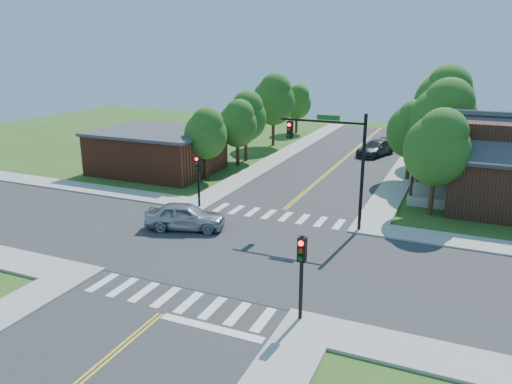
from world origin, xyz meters
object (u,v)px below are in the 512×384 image
at_px(signal_mast_ne, 335,151).
at_px(signal_pole_se, 301,262).
at_px(signal_pole_nw, 198,171).
at_px(car_dgrey, 376,148).
at_px(car_silver, 185,217).

bearing_deg(signal_mast_ne, signal_pole_se, -81.44).
height_order(signal_mast_ne, signal_pole_se, signal_mast_ne).
xyz_separation_m(signal_pole_nw, car_dgrey, (8.13, 21.81, -1.90)).
bearing_deg(signal_pole_nw, signal_pole_se, -45.00).
height_order(signal_mast_ne, car_dgrey, signal_mast_ne).
xyz_separation_m(car_silver, car_dgrey, (6.82, 25.74, -0.07)).
xyz_separation_m(signal_pole_se, car_silver, (-9.90, 7.27, -1.83)).
relative_size(signal_mast_ne, car_dgrey, 1.28).
bearing_deg(signal_pole_se, signal_mast_ne, 98.56).
height_order(signal_pole_se, car_silver, signal_pole_se).
bearing_deg(signal_mast_ne, car_dgrey, 93.64).
distance_m(signal_mast_ne, signal_pole_se, 11.55).
distance_m(signal_mast_ne, car_dgrey, 22.22).
xyz_separation_m(signal_mast_ne, car_silver, (-8.21, -3.95, -4.02)).
bearing_deg(signal_pole_se, car_dgrey, 95.32).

